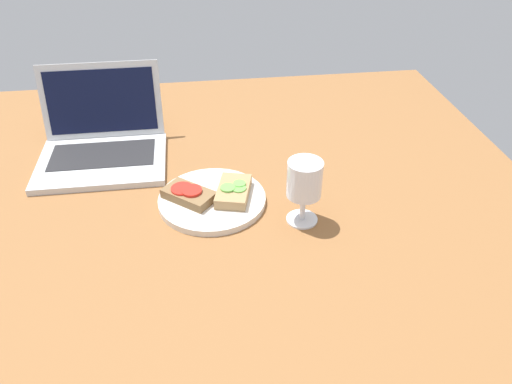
# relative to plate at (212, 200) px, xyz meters

# --- Properties ---
(wooden_table) EXTENTS (1.40, 1.40, 0.03)m
(wooden_table) POSITION_rel_plate_xyz_m (0.05, -0.02, -0.02)
(wooden_table) COLOR brown
(wooden_table) RESTS_ON ground
(plate) EXTENTS (0.23, 0.23, 0.01)m
(plate) POSITION_rel_plate_xyz_m (0.00, 0.00, 0.00)
(plate) COLOR silver
(plate) RESTS_ON wooden_table
(sandwich_with_tomato) EXTENTS (0.12, 0.12, 0.03)m
(sandwich_with_tomato) POSITION_rel_plate_xyz_m (-0.05, 0.00, 0.02)
(sandwich_with_tomato) COLOR brown
(sandwich_with_tomato) RESTS_ON plate
(sandwich_with_cucumber) EXTENTS (0.09, 0.12, 0.03)m
(sandwich_with_cucumber) POSITION_rel_plate_xyz_m (0.05, -0.00, 0.02)
(sandwich_with_cucumber) COLOR #A88456
(sandwich_with_cucumber) RESTS_ON plate
(wine_glass) EXTENTS (0.07, 0.07, 0.14)m
(wine_glass) POSITION_rel_plate_xyz_m (0.18, -0.09, 0.09)
(wine_glass) COLOR white
(wine_glass) RESTS_ON wooden_table
(laptop) EXTENTS (0.31, 0.28, 0.20)m
(laptop) POSITION_rel_plate_xyz_m (-0.26, 0.23, 0.03)
(laptop) COLOR silver
(laptop) RESTS_ON wooden_table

